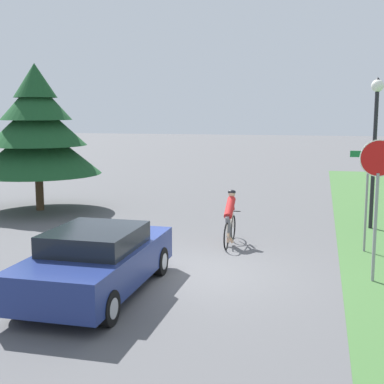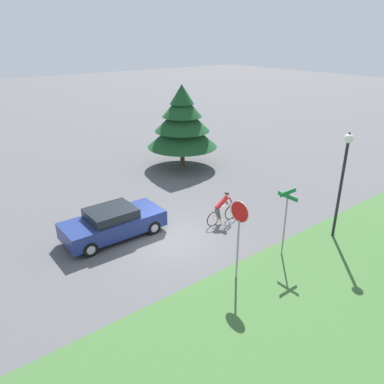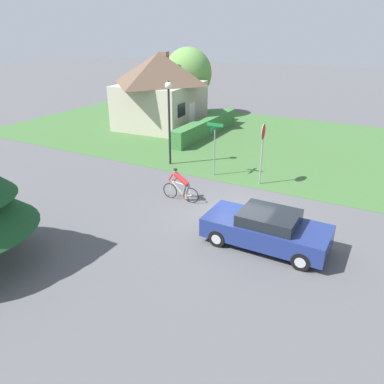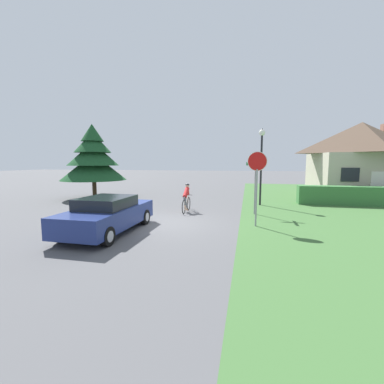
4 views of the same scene
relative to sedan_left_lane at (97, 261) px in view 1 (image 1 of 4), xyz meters
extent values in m
plane|color=#515154|center=(1.49, 1.68, -0.67)|extent=(140.00, 140.00, 0.00)
cube|color=navy|center=(0.00, 0.01, -0.07)|extent=(1.86, 4.31, 0.69)
cube|color=black|center=(0.00, -0.06, 0.47)|extent=(1.62, 1.95, 0.39)
cylinder|color=black|center=(-0.81, 1.48, -0.36)|extent=(0.24, 0.62, 0.62)
cylinder|color=#ADADB2|center=(-0.81, 1.48, -0.36)|extent=(0.25, 0.36, 0.36)
cylinder|color=black|center=(0.83, 1.47, -0.36)|extent=(0.24, 0.62, 0.62)
cylinder|color=#ADADB2|center=(0.83, 1.47, -0.36)|extent=(0.25, 0.36, 0.36)
cylinder|color=black|center=(-0.83, -1.44, -0.36)|extent=(0.24, 0.62, 0.62)
cylinder|color=#ADADB2|center=(-0.83, -1.44, -0.36)|extent=(0.25, 0.36, 0.36)
cylinder|color=black|center=(0.81, -1.45, -0.36)|extent=(0.24, 0.62, 0.62)
cylinder|color=#ADADB2|center=(0.81, -1.45, -0.36)|extent=(0.25, 0.36, 0.36)
torus|color=black|center=(1.89, 4.01, -0.33)|extent=(0.04, 0.72, 0.72)
torus|color=black|center=(1.88, 5.10, -0.33)|extent=(0.04, 0.72, 0.72)
cylinder|color=beige|center=(1.89, 4.28, -0.17)|extent=(0.04, 0.19, 0.56)
cylinder|color=beige|center=(1.88, 4.69, -0.14)|extent=(0.04, 0.68, 0.63)
cylinder|color=beige|center=(1.88, 4.61, 0.13)|extent=(0.04, 0.82, 0.09)
cylinder|color=beige|center=(1.89, 4.18, -0.39)|extent=(0.04, 0.36, 0.15)
cylinder|color=beige|center=(1.89, 4.10, -0.11)|extent=(0.03, 0.23, 0.44)
cylinder|color=beige|center=(1.88, 5.06, -0.08)|extent=(0.04, 0.12, 0.50)
cylinder|color=black|center=(1.88, 5.02, 0.16)|extent=(0.44, 0.03, 0.02)
ellipsoid|color=black|center=(1.89, 4.20, 0.12)|extent=(0.08, 0.20, 0.05)
cylinder|color=slate|center=(1.89, 4.20, -0.05)|extent=(0.11, 0.26, 0.47)
cylinder|color=slate|center=(1.89, 4.36, -0.13)|extent=(0.11, 0.26, 0.62)
cylinder|color=tan|center=(1.89, 4.28, -0.42)|extent=(0.08, 0.08, 0.30)
cylinder|color=tan|center=(1.94, 4.44, -0.51)|extent=(0.17, 0.08, 0.21)
cylinder|color=red|center=(1.89, 4.51, 0.35)|extent=(0.22, 0.73, 0.57)
cylinder|color=red|center=(1.88, 4.78, 0.34)|extent=(0.07, 0.26, 0.36)
cylinder|color=red|center=(1.88, 5.06, 0.34)|extent=(0.07, 0.26, 0.36)
sphere|color=tan|center=(1.88, 4.81, 0.68)|extent=(0.19, 0.19, 0.19)
ellipsoid|color=black|center=(1.88, 4.81, 0.73)|extent=(0.22, 0.18, 0.12)
cylinder|color=gray|center=(5.38, 2.08, 0.49)|extent=(0.07, 0.07, 2.32)
cylinder|color=red|center=(5.38, 2.08, 1.96)|extent=(0.73, 0.09, 0.73)
cylinder|color=silver|center=(5.38, 2.08, 1.96)|extent=(0.77, 0.09, 0.77)
cylinder|color=black|center=(5.78, 7.51, 1.42)|extent=(0.12, 0.12, 4.17)
sphere|color=white|center=(5.78, 7.51, 3.67)|extent=(0.37, 0.37, 0.37)
cone|color=black|center=(5.78, 7.51, 3.85)|extent=(0.22, 0.22, 0.15)
cylinder|color=gray|center=(5.39, 4.59, 0.56)|extent=(0.06, 0.06, 2.46)
cube|color=#197238|center=(5.39, 4.59, 1.85)|extent=(0.90, 0.03, 0.16)
cube|color=#197238|center=(5.39, 4.59, 2.01)|extent=(0.03, 0.90, 0.16)
cylinder|color=#4C3823|center=(-5.71, 7.94, 0.00)|extent=(0.29, 0.29, 1.33)
cone|color=#194723|center=(-5.71, 7.94, 1.61)|extent=(4.51, 4.51, 1.88)
cone|color=#194723|center=(-5.71, 7.94, 2.53)|extent=(3.52, 3.52, 1.65)
cone|color=#194723|center=(-5.71, 7.94, 3.32)|extent=(2.52, 2.52, 1.43)
cone|color=#194723|center=(-5.71, 7.94, 4.00)|extent=(1.53, 1.53, 1.20)
camera|label=1|loc=(4.21, -9.47, 2.92)|focal=50.00mm
camera|label=2|loc=(13.22, -6.06, 7.43)|focal=35.00mm
camera|label=3|loc=(-11.23, -3.19, 6.42)|focal=35.00mm
camera|label=4|loc=(5.03, -8.44, 1.92)|focal=24.00mm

